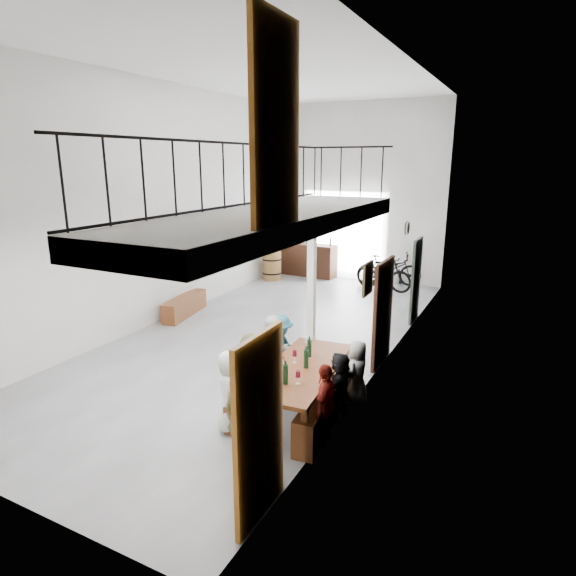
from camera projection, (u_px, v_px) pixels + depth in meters
The scene contains 24 objects.
floor at pixel (266, 335), 10.68m from camera, with size 12.00×12.00×0.00m, color slate.
room_walls at pixel (263, 171), 9.76m from camera, with size 12.00×12.00×12.00m.
gateway_portal at pixel (344, 235), 15.62m from camera, with size 2.80×0.08×2.80m, color white.
right_wall_decor at pixel (357, 295), 7.44m from camera, with size 0.07×8.28×5.07m.
balcony at pixel (277, 222), 6.36m from camera, with size 1.52×5.62×4.00m.
tasting_table at pixel (302, 372), 7.14m from camera, with size 1.15×2.39×0.79m.
bench_inner at pixel (259, 394), 7.54m from camera, with size 0.30×1.85×0.42m, color brown.
bench_wall at pixel (327, 403), 7.16m from camera, with size 0.30×2.29×0.53m, color brown.
tableware at pixel (291, 362), 6.96m from camera, with size 0.49×1.40×0.35m.
side_bench at pixel (185, 306), 11.99m from camera, with size 0.37×1.70×0.48m, color brown.
oak_barrel at pixel (272, 266), 15.55m from camera, with size 0.61×0.61×0.90m.
serving_counter at pixel (307, 260), 16.11m from camera, with size 2.03×0.56×1.07m, color #3D1F12.
counter_bottles at pixel (307, 240), 15.92m from camera, with size 1.79×0.14×0.28m.
guest_left_a at pixel (230, 391), 6.79m from camera, with size 0.59×0.38×1.20m, color silver.
guest_left_b at pixel (254, 374), 7.46m from camera, with size 0.40×0.26×1.09m, color #215C70.
guest_left_c at pixel (275, 355), 7.89m from camera, with size 0.65×0.51×1.34m, color silver.
guest_left_d at pixel (280, 350), 8.23m from camera, with size 0.80×0.46×1.23m, color #215C70.
guest_right_a at pixel (325, 404), 6.46m from camera, with size 0.68×0.29×1.17m, color #B42B1E.
guest_right_b at pixel (339, 386), 7.13m from camera, with size 0.97×0.31×1.04m, color black.
guest_right_c at pixel (357, 373), 7.54m from camera, with size 0.52×0.34×1.06m, color silver.
host_standing at pixel (252, 408), 5.72m from camera, with size 0.66×0.43×1.81m, color #464B2A.
potted_plant at pixel (384, 333), 10.24m from camera, with size 0.35×0.30×0.39m, color #1E4919.
bicycle_near at pixel (389, 269), 14.80m from camera, with size 0.68×1.96×1.03m, color black.
bicycle_far at pixel (384, 273), 14.20m from camera, with size 0.49×1.74×1.05m, color black.
Camera 1 is at (4.97, -8.75, 3.76)m, focal length 30.00 mm.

